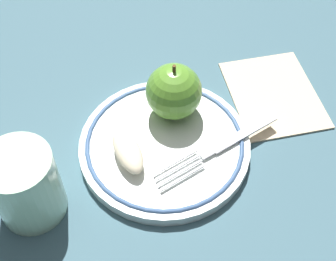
{
  "coord_description": "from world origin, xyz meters",
  "views": [
    {
      "loc": [
        0.32,
        -0.13,
        0.49
      ],
      "look_at": [
        -0.01,
        0.0,
        0.04
      ],
      "focal_mm": 50.0,
      "sensor_mm": 36.0,
      "label": 1
    }
  ],
  "objects_px": {
    "drinking_glass": "(25,185)",
    "napkin_folded": "(274,94)",
    "apple_red_whole": "(174,92)",
    "fork": "(222,146)",
    "plate": "(168,144)",
    "apple_slice_front": "(128,152)"
  },
  "relations": [
    {
      "from": "drinking_glass",
      "to": "fork",
      "type": "bearing_deg",
      "value": 86.56
    },
    {
      "from": "drinking_glass",
      "to": "apple_slice_front",
      "type": "bearing_deg",
      "value": 95.87
    },
    {
      "from": "apple_red_whole",
      "to": "apple_slice_front",
      "type": "relative_size",
      "value": 1.16
    },
    {
      "from": "apple_red_whole",
      "to": "fork",
      "type": "bearing_deg",
      "value": 23.74
    },
    {
      "from": "plate",
      "to": "napkin_folded",
      "type": "xyz_separation_m",
      "value": [
        -0.03,
        0.17,
        -0.01
      ]
    },
    {
      "from": "plate",
      "to": "drinking_glass",
      "type": "distance_m",
      "value": 0.18
    },
    {
      "from": "apple_red_whole",
      "to": "drinking_glass",
      "type": "bearing_deg",
      "value": -72.6
    },
    {
      "from": "drinking_glass",
      "to": "napkin_folded",
      "type": "distance_m",
      "value": 0.36
    },
    {
      "from": "apple_red_whole",
      "to": "drinking_glass",
      "type": "distance_m",
      "value": 0.21
    },
    {
      "from": "fork",
      "to": "napkin_folded",
      "type": "distance_m",
      "value": 0.13
    },
    {
      "from": "fork",
      "to": "napkin_folded",
      "type": "bearing_deg",
      "value": -161.98
    },
    {
      "from": "apple_slice_front",
      "to": "fork",
      "type": "bearing_deg",
      "value": 75.29
    },
    {
      "from": "drinking_glass",
      "to": "napkin_folded",
      "type": "bearing_deg",
      "value": 98.35
    },
    {
      "from": "apple_red_whole",
      "to": "fork",
      "type": "distance_m",
      "value": 0.09
    },
    {
      "from": "apple_slice_front",
      "to": "drinking_glass",
      "type": "distance_m",
      "value": 0.13
    },
    {
      "from": "drinking_glass",
      "to": "napkin_folded",
      "type": "xyz_separation_m",
      "value": [
        -0.05,
        0.35,
        -0.04
      ]
    },
    {
      "from": "plate",
      "to": "fork",
      "type": "bearing_deg",
      "value": 60.3
    },
    {
      "from": "plate",
      "to": "apple_red_whole",
      "type": "relative_size",
      "value": 2.67
    },
    {
      "from": "apple_red_whole",
      "to": "plate",
      "type": "bearing_deg",
      "value": -30.08
    },
    {
      "from": "napkin_folded",
      "to": "apple_slice_front",
      "type": "bearing_deg",
      "value": -80.32
    },
    {
      "from": "napkin_folded",
      "to": "plate",
      "type": "bearing_deg",
      "value": -79.61
    },
    {
      "from": "plate",
      "to": "drinking_glass",
      "type": "xyz_separation_m",
      "value": [
        0.02,
        -0.18,
        0.04
      ]
    }
  ]
}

